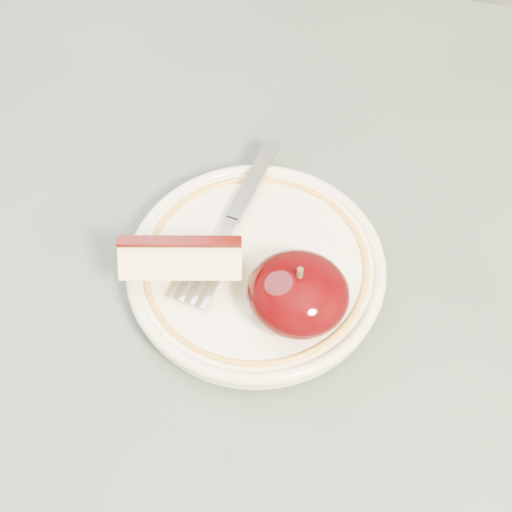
% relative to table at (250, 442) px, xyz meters
% --- Properties ---
extents(table, '(0.90, 0.90, 0.75)m').
position_rel_table_xyz_m(table, '(0.00, 0.00, 0.00)').
color(table, brown).
rests_on(table, ground).
extents(plate, '(0.18, 0.18, 0.02)m').
position_rel_table_xyz_m(plate, '(-0.02, 0.09, 0.10)').
color(plate, beige).
rests_on(plate, table).
extents(apple_half, '(0.07, 0.06, 0.05)m').
position_rel_table_xyz_m(apple_half, '(0.02, 0.06, 0.13)').
color(apple_half, black).
rests_on(apple_half, plate).
extents(apple_wedge, '(0.09, 0.05, 0.04)m').
position_rel_table_xyz_m(apple_wedge, '(-0.07, 0.07, 0.12)').
color(apple_wedge, beige).
rests_on(apple_wedge, plate).
extents(fork, '(0.04, 0.16, 0.00)m').
position_rel_table_xyz_m(fork, '(-0.04, 0.12, 0.11)').
color(fork, gray).
rests_on(fork, plate).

